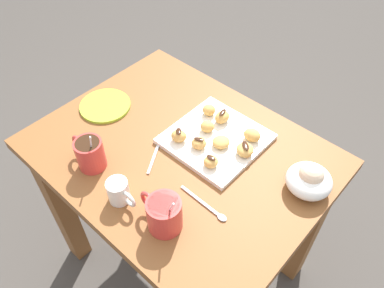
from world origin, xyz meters
name	(u,v)px	position (x,y,z in m)	size (l,w,h in m)	color
ground_plane	(184,260)	(0.00, 0.00, 0.00)	(8.00, 8.00, 0.00)	#423D38
dining_table	(181,182)	(0.00, 0.00, 0.58)	(0.89, 0.69, 0.75)	brown
pastry_plate_square	(216,139)	(-0.05, -0.11, 0.75)	(0.28, 0.28, 0.02)	white
coffee_mug_red_left	(164,213)	(-0.15, 0.22, 0.80)	(0.13, 0.09, 0.15)	red
coffee_mug_red_right	(90,153)	(0.15, 0.22, 0.80)	(0.12, 0.08, 0.15)	red
cream_pitcher_white	(119,191)	(-0.01, 0.24, 0.79)	(0.10, 0.06, 0.07)	white
ice_cream_bowl	(309,179)	(-0.36, -0.14, 0.79)	(0.13, 0.13, 0.10)	white
saucer_lime_left	(105,106)	(0.33, 0.03, 0.75)	(0.17, 0.17, 0.01)	#9EC633
loose_spoon_near_saucer	(157,148)	(0.06, 0.04, 0.75)	(0.09, 0.14, 0.01)	silver
loose_spoon_by_plate	(208,207)	(-0.20, 0.10, 0.75)	(0.16, 0.02, 0.01)	silver
beignet_0	(179,136)	(0.02, -0.02, 0.78)	(0.04, 0.05, 0.04)	#DBA351
chocolate_drizzle_0	(179,131)	(0.02, -0.02, 0.80)	(0.03, 0.02, 0.01)	#381E11
beignet_1	(209,110)	(0.03, -0.17, 0.78)	(0.04, 0.04, 0.04)	#DBA351
beignet_2	(211,162)	(-0.12, -0.01, 0.78)	(0.04, 0.04, 0.03)	#DBA351
chocolate_drizzle_2	(211,158)	(-0.12, -0.01, 0.80)	(0.03, 0.02, 0.01)	#381E11
beignet_3	(222,117)	(-0.02, -0.17, 0.78)	(0.05, 0.04, 0.04)	#DBA351
chocolate_drizzle_3	(223,112)	(-0.02, -0.17, 0.80)	(0.04, 0.01, 0.01)	#381E11
beignet_4	(207,127)	(-0.02, -0.11, 0.78)	(0.04, 0.04, 0.04)	#DBA351
beignet_5	(199,143)	(-0.04, -0.04, 0.78)	(0.04, 0.04, 0.03)	#DBA351
chocolate_drizzle_5	(199,139)	(-0.04, -0.04, 0.80)	(0.03, 0.01, 0.01)	#381E11
beignet_6	(221,142)	(-0.09, -0.09, 0.78)	(0.05, 0.05, 0.03)	#DBA351
beignet_7	(252,135)	(-0.14, -0.17, 0.78)	(0.04, 0.05, 0.04)	#DBA351
beignet_8	(245,150)	(-0.16, -0.11, 0.78)	(0.06, 0.05, 0.03)	#DBA351
chocolate_drizzle_8	(246,146)	(-0.16, -0.11, 0.80)	(0.04, 0.02, 0.01)	#381E11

